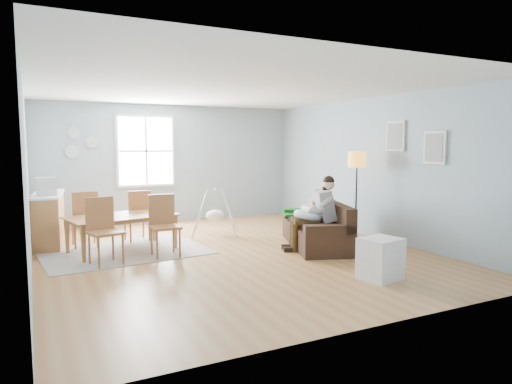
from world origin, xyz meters
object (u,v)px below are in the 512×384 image
chair_ne (138,212)px  counter (49,218)px  chair_se (164,221)px  baby_swing (215,214)px  storage_cube (380,259)px  monitor (46,186)px  dining_table (123,233)px  toddler (313,207)px  father (316,211)px  floor_lamp (357,167)px  sofa (319,231)px  chair_nw (85,215)px  chair_sw (103,226)px

chair_ne → counter: bearing=161.3°
chair_se → baby_swing: size_ratio=0.84×
storage_cube → chair_se: bearing=131.3°
storage_cube → monitor: monitor is taller
storage_cube → dining_table: bearing=131.6°
dining_table → chair_se: 0.84m
storage_cube → dining_table: (-2.80, 3.15, 0.03)m
toddler → monitor: 4.69m
monitor → baby_swing: 3.12m
father → monitor: size_ratio=3.82×
storage_cube → chair_ne: (-2.40, 3.84, 0.27)m
father → toddler: father is taller
toddler → monitor: bearing=157.1°
chair_ne → floor_lamp: bearing=-24.3°
floor_lamp → monitor: (-5.23, 1.87, -0.30)m
sofa → storage_cube: sofa is taller
chair_nw → father: bearing=-28.8°
chair_se → chair_ne: chair_se is taller
storage_cube → chair_se: chair_se is taller
sofa → counter: size_ratio=1.24×
dining_table → monitor: bearing=129.2°
storage_cube → dining_table: dining_table is taller
toddler → storage_cube: 2.29m
chair_sw → floor_lamp: bearing=-3.9°
chair_ne → baby_swing: (1.51, -0.03, -0.14)m
chair_se → floor_lamp: bearing=-6.5°
sofa → monitor: (-4.31, 2.01, 0.80)m
storage_cube → chair_sw: bearing=142.4°
baby_swing → chair_se: bearing=-137.9°
father → chair_nw: size_ratio=1.28×
chair_nw → chair_ne: chair_nw is taller
chair_sw → baby_swing: chair_sw is taller
father → storage_cube: size_ratio=2.23×
dining_table → chair_sw: 0.84m
sofa → chair_ne: bearing=146.9°
chair_sw → chair_nw: chair_sw is taller
floor_lamp → chair_nw: size_ratio=1.68×
floor_lamp → chair_sw: 4.60m
chair_se → dining_table: bearing=132.8°
toddler → floor_lamp: bearing=-3.6°
counter → chair_nw: bearing=-47.4°
floor_lamp → storage_cube: floor_lamp is taller
sofa → chair_sw: chair_sw is taller
father → chair_nw: bearing=151.2°
dining_table → chair_nw: chair_nw is taller
father → chair_se: 2.56m
dining_table → counter: bearing=119.9°
dining_table → monitor: (-1.12, 0.88, 0.77)m
father → baby_swing: (-1.06, 2.00, -0.27)m
storage_cube → chair_nw: chair_nw is taller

